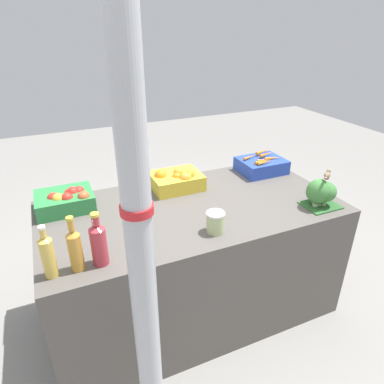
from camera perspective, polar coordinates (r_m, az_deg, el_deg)
ground_plane at (r=2.67m, az=0.00°, el=-18.23°), size 10.00×10.00×0.00m
market_table at (r=2.39m, az=0.00°, el=-11.13°), size 1.87×0.95×0.83m
support_pole at (r=1.16m, az=-8.77°, el=-8.01°), size 0.11×0.11×2.45m
apple_crate at (r=2.24m, az=-20.28°, el=-1.25°), size 0.34×0.27×0.14m
orange_crate at (r=2.37m, az=-2.60°, el=2.03°), size 0.34×0.27×0.15m
carrot_crate at (r=2.69m, az=11.49°, el=4.43°), size 0.34×0.27×0.14m
broccoli_pile at (r=2.27m, az=20.53°, el=-0.06°), size 0.22×0.19×0.19m
juice_bottle_golden at (r=1.68m, az=-22.90°, el=-9.71°), size 0.06×0.06×0.27m
juice_bottle_amber at (r=1.67m, az=-18.91°, el=-8.89°), size 0.06×0.06×0.28m
juice_bottle_ruby at (r=1.68m, az=-15.29°, el=-8.20°), size 0.08×0.08×0.28m
pickle_jar at (r=1.88m, az=3.93°, el=-5.03°), size 0.10×0.10×0.12m
sparrow_bird at (r=2.23m, az=21.63°, el=2.68°), size 0.11×0.09×0.05m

